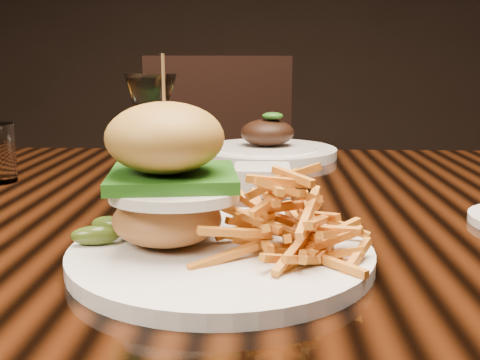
{
  "coord_description": "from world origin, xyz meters",
  "views": [
    {
      "loc": [
        0.01,
        -0.75,
        0.94
      ],
      "look_at": [
        -0.02,
        -0.14,
        0.81
      ],
      "focal_mm": 42.0,
      "sensor_mm": 36.0,
      "label": 1
    }
  ],
  "objects_px": {
    "far_dish": "(267,148)",
    "wine_glass": "(152,112)",
    "dining_table": "(256,253)",
    "chair_far": "(225,195)",
    "burger_plate": "(217,209)"
  },
  "relations": [
    {
      "from": "dining_table",
      "to": "far_dish",
      "type": "relative_size",
      "value": 5.82
    },
    {
      "from": "burger_plate",
      "to": "chair_far",
      "type": "distance_m",
      "value": 1.16
    },
    {
      "from": "far_dish",
      "to": "chair_far",
      "type": "height_order",
      "value": "chair_far"
    },
    {
      "from": "dining_table",
      "to": "chair_far",
      "type": "relative_size",
      "value": 1.68
    },
    {
      "from": "burger_plate",
      "to": "chair_far",
      "type": "bearing_deg",
      "value": 98.06
    },
    {
      "from": "chair_far",
      "to": "dining_table",
      "type": "bearing_deg",
      "value": -96.25
    },
    {
      "from": "dining_table",
      "to": "chair_far",
      "type": "bearing_deg",
      "value": 96.74
    },
    {
      "from": "far_dish",
      "to": "chair_far",
      "type": "relative_size",
      "value": 0.29
    },
    {
      "from": "dining_table",
      "to": "wine_glass",
      "type": "bearing_deg",
      "value": -155.73
    },
    {
      "from": "dining_table",
      "to": "far_dish",
      "type": "distance_m",
      "value": 0.37
    },
    {
      "from": "far_dish",
      "to": "wine_glass",
      "type": "bearing_deg",
      "value": -109.61
    },
    {
      "from": "wine_glass",
      "to": "chair_far",
      "type": "bearing_deg",
      "value": 88.48
    },
    {
      "from": "dining_table",
      "to": "burger_plate",
      "type": "height_order",
      "value": "burger_plate"
    },
    {
      "from": "wine_glass",
      "to": "far_dish",
      "type": "height_order",
      "value": "wine_glass"
    },
    {
      "from": "far_dish",
      "to": "chair_far",
      "type": "xyz_separation_m",
      "value": [
        -0.12,
        0.53,
        -0.23
      ]
    }
  ]
}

